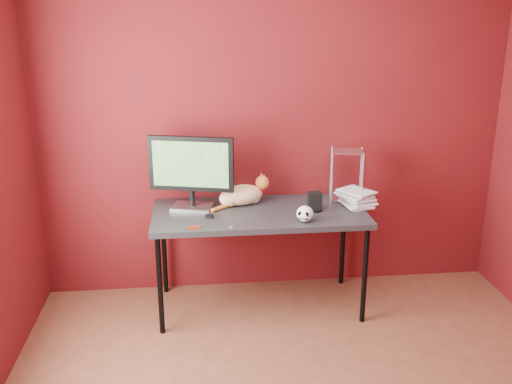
{
  "coord_description": "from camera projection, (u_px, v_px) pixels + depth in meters",
  "views": [
    {
      "loc": [
        -0.58,
        -2.4,
        2.11
      ],
      "look_at": [
        -0.2,
        1.15,
        0.96
      ],
      "focal_mm": 40.0,
      "sensor_mm": 36.0,
      "label": 1
    }
  ],
  "objects": [
    {
      "name": "room",
      "position": [
        328.0,
        166.0,
        2.53
      ],
      "size": [
        3.52,
        3.52,
        2.61
      ],
      "color": "brown",
      "rests_on": "ground"
    },
    {
      "name": "desk",
      "position": [
        259.0,
        218.0,
        4.04
      ],
      "size": [
        1.5,
        0.7,
        0.75
      ],
      "color": "black",
      "rests_on": "ground"
    },
    {
      "name": "monitor",
      "position": [
        191.0,
        169.0,
        3.99
      ],
      "size": [
        0.59,
        0.26,
        0.52
      ],
      "rotation": [
        0.0,
        0.0,
        -0.25
      ],
      "color": "silver",
      "rests_on": "desk"
    },
    {
      "name": "cat",
      "position": [
        242.0,
        195.0,
        4.13
      ],
      "size": [
        0.44,
        0.28,
        0.22
      ],
      "rotation": [
        0.0,
        0.0,
        0.26
      ],
      "color": "orange",
      "rests_on": "desk"
    },
    {
      "name": "skull_mug",
      "position": [
        305.0,
        214.0,
        3.81
      ],
      "size": [
        0.11,
        0.12,
        0.11
      ],
      "rotation": [
        0.0,
        0.0,
        -0.41
      ],
      "color": "white",
      "rests_on": "desk"
    },
    {
      "name": "speaker",
      "position": [
        315.0,
        202.0,
        4.02
      ],
      "size": [
        0.12,
        0.12,
        0.13
      ],
      "rotation": [
        0.0,
        0.0,
        -0.05
      ],
      "color": "black",
      "rests_on": "desk"
    },
    {
      "name": "book_stack",
      "position": [
        350.0,
        122.0,
        3.93
      ],
      "size": [
        0.29,
        0.31,
        1.23
      ],
      "rotation": [
        0.0,
        0.0,
        0.37
      ],
      "color": "beige",
      "rests_on": "desk"
    },
    {
      "name": "wire_rack",
      "position": [
        346.0,
        175.0,
        4.21
      ],
      "size": [
        0.25,
        0.22,
        0.38
      ],
      "rotation": [
        0.0,
        0.0,
        -0.2
      ],
      "color": "silver",
      "rests_on": "desk"
    },
    {
      "name": "pocket_knife",
      "position": [
        194.0,
        227.0,
        3.7
      ],
      "size": [
        0.08,
        0.02,
        0.02
      ],
      "primitive_type": "cube",
      "rotation": [
        0.0,
        0.0,
        0.01
      ],
      "color": "#99200B",
      "rests_on": "desk"
    },
    {
      "name": "black_gadget",
      "position": [
        209.0,
        216.0,
        3.89
      ],
      "size": [
        0.06,
        0.04,
        0.02
      ],
      "primitive_type": "cube",
      "rotation": [
        0.0,
        0.0,
        -0.32
      ],
      "color": "black",
      "rests_on": "desk"
    },
    {
      "name": "washer",
      "position": [
        232.0,
        227.0,
        3.73
      ],
      "size": [
        0.05,
        0.05,
        0.0
      ],
      "primitive_type": "cylinder",
      "color": "silver",
      "rests_on": "desk"
    }
  ]
}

